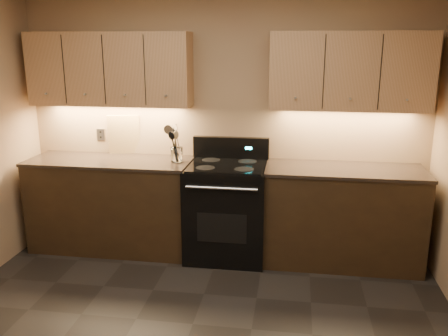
{
  "coord_description": "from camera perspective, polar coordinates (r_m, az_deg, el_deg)",
  "views": [
    {
      "loc": [
        0.7,
        -2.63,
        2.06
      ],
      "look_at": [
        0.09,
        1.45,
        0.96
      ],
      "focal_mm": 38.0,
      "sensor_mm": 36.0,
      "label": 1
    }
  ],
  "objects": [
    {
      "name": "stove",
      "position": [
        4.63,
        0.36,
        -4.98
      ],
      "size": [
        0.76,
        0.68,
        1.14
      ],
      "color": "black",
      "rests_on": "ground"
    },
    {
      "name": "utensil_crock",
      "position": [
        4.62,
        -5.71,
        1.58
      ],
      "size": [
        0.13,
        0.13,
        0.14
      ],
      "color": "white",
      "rests_on": "counter_left"
    },
    {
      "name": "black_turner",
      "position": [
        4.57,
        -5.72,
        2.91
      ],
      "size": [
        0.14,
        0.19,
        0.34
      ],
      "primitive_type": null,
      "rotation": [
        -0.31,
        -0.07,
        0.22
      ],
      "color": "black",
      "rests_on": "utensil_crock"
    },
    {
      "name": "counter_right",
      "position": [
        4.64,
        14.03,
        -5.6
      ],
      "size": [
        1.46,
        0.62,
        0.93
      ],
      "color": "black",
      "rests_on": "ground"
    },
    {
      "name": "wooden_spoon",
      "position": [
        4.6,
        -6.24,
        2.67
      ],
      "size": [
        0.11,
        0.07,
        0.29
      ],
      "primitive_type": null,
      "rotation": [
        0.02,
        0.15,
        0.24
      ],
      "color": "tan",
      "rests_on": "utensil_crock"
    },
    {
      "name": "wall_back",
      "position": [
        4.74,
        -0.03,
        5.75
      ],
      "size": [
        4.0,
        0.04,
        2.6
      ],
      "primitive_type": "cube",
      "color": "#9E865D",
      "rests_on": "ground"
    },
    {
      "name": "steel_spatula",
      "position": [
        4.6,
        -5.24,
        3.18
      ],
      "size": [
        0.17,
        0.15,
        0.37
      ],
      "primitive_type": null,
      "rotation": [
        -0.06,
        -0.22,
        -0.28
      ],
      "color": "silver",
      "rests_on": "utensil_crock"
    },
    {
      "name": "upper_cab_left",
      "position": [
        4.83,
        -13.58,
        11.48
      ],
      "size": [
        1.6,
        0.3,
        0.7
      ],
      "primitive_type": "cube",
      "color": "tan",
      "rests_on": "wall_back"
    },
    {
      "name": "black_spoon",
      "position": [
        4.62,
        -5.69,
        2.84
      ],
      "size": [
        0.1,
        0.16,
        0.31
      ],
      "primitive_type": null,
      "rotation": [
        0.33,
        -0.07,
        -0.13
      ],
      "color": "black",
      "rests_on": "utensil_crock"
    },
    {
      "name": "cutting_board",
      "position": [
        5.0,
        -11.95,
        3.96
      ],
      "size": [
        0.33,
        0.13,
        0.41
      ],
      "primitive_type": "cube",
      "rotation": [
        0.1,
        0.0,
        0.22
      ],
      "color": "tan",
      "rests_on": "counter_left"
    },
    {
      "name": "counter_left",
      "position": [
        4.95,
        -13.29,
        -4.23
      ],
      "size": [
        1.62,
        0.62,
        0.93
      ],
      "color": "black",
      "rests_on": "ground"
    },
    {
      "name": "steel_skimmer",
      "position": [
        4.59,
        -5.39,
        3.01
      ],
      "size": [
        0.22,
        0.12,
        0.35
      ],
      "primitive_type": null,
      "rotation": [
        -0.01,
        -0.37,
        -0.13
      ],
      "color": "silver",
      "rests_on": "utensil_crock"
    },
    {
      "name": "outlet_plate",
      "position": [
        5.12,
        -14.6,
        3.92
      ],
      "size": [
        0.08,
        0.01,
        0.12
      ],
      "primitive_type": "cube",
      "color": "#B2B5BA",
      "rests_on": "wall_back"
    },
    {
      "name": "upper_cab_right",
      "position": [
        4.51,
        14.95,
        11.18
      ],
      "size": [
        1.44,
        0.3,
        0.7
      ],
      "primitive_type": "cube",
      "color": "tan",
      "rests_on": "wall_back"
    }
  ]
}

